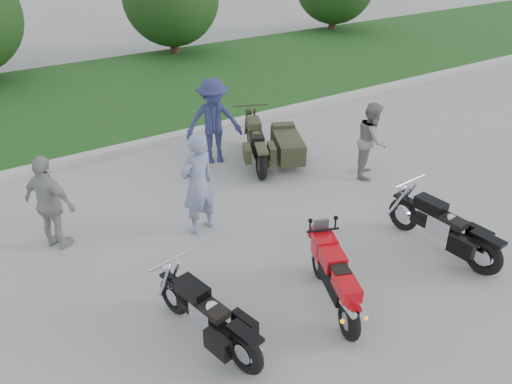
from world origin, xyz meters
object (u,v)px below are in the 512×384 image
cruiser_sidecar (275,146)px  person_grey (372,140)px  cruiser_left (211,319)px  person_stripe (198,184)px  person_denim (214,121)px  cruiser_right (447,230)px  person_back (50,203)px  sportbike_red (335,278)px

cruiser_sidecar → person_grey: 2.12m
cruiser_left → person_grey: 5.73m
cruiser_sidecar → person_stripe: person_stripe is taller
person_denim → person_grey: bearing=-23.6°
cruiser_right → person_back: size_ratio=1.30×
cruiser_sidecar → person_denim: person_denim is taller
person_back → person_stripe: bearing=-145.9°
sportbike_red → cruiser_sidecar: bearing=86.8°
cruiser_sidecar → person_stripe: 3.11m
person_grey → sportbike_red: bearing=176.1°
sportbike_red → person_back: 4.74m
sportbike_red → person_denim: bearing=101.5°
cruiser_right → sportbike_red: bearing=176.4°
cruiser_sidecar → person_grey: (1.39, -1.56, 0.38)m
sportbike_red → cruiser_sidecar: size_ratio=0.80×
person_grey → person_back: 6.38m
sportbike_red → person_back: bearing=149.9°
sportbike_red → cruiser_left: (-1.80, 0.33, -0.11)m
sportbike_red → cruiser_left: size_ratio=0.87×
person_denim → person_back: 4.11m
cruiser_right → person_stripe: bearing=134.0°
cruiser_right → person_denim: (-1.54, 5.13, 0.54)m
sportbike_red → cruiser_sidecar: 4.77m
person_denim → cruiser_left: bearing=-99.2°
cruiser_right → person_grey: bearing=67.2°
sportbike_red → person_stripe: (-0.70, 2.82, 0.42)m
sportbike_red → person_denim: person_denim is taller
cruiser_left → cruiser_right: (4.22, -0.32, 0.03)m
person_stripe → person_back: bearing=-32.5°
cruiser_left → person_denim: bearing=49.0°
cruiser_left → cruiser_sidecar: 5.51m
cruiser_left → cruiser_right: bearing=-16.2°
person_grey → person_back: size_ratio=0.96×
cruiser_sidecar → cruiser_right: bearing=-59.8°
sportbike_red → cruiser_sidecar: (1.96, 4.35, -0.09)m
sportbike_red → person_grey: bearing=60.8°
person_grey → person_denim: bearing=92.9°
person_denim → person_back: person_denim is taller
person_back → person_grey: bearing=-133.0°
cruiser_left → person_stripe: (1.10, 2.48, 0.53)m
person_stripe → cruiser_right: bearing=126.6°
sportbike_red → person_back: person_back is taller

